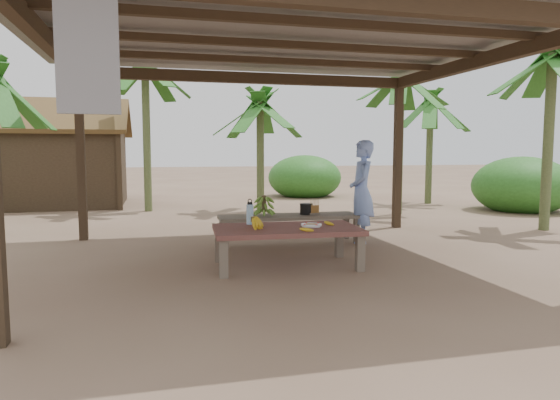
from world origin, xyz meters
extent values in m
plane|color=brown|center=(0.00, 0.00, 0.00)|extent=(80.00, 80.00, 0.00)
cube|color=black|center=(-2.80, 2.30, 1.35)|extent=(0.13, 0.13, 2.70)
cube|color=black|center=(2.80, 2.30, 1.35)|extent=(0.13, 0.13, 2.70)
cube|color=black|center=(0.00, -2.30, 2.70)|extent=(5.80, 0.14, 0.18)
cube|color=black|center=(0.00, 2.30, 2.70)|extent=(5.80, 0.14, 0.18)
cube|color=black|center=(-2.80, 0.00, 2.70)|extent=(0.14, 4.80, 0.18)
cube|color=black|center=(2.80, 0.00, 2.70)|extent=(0.14, 4.80, 0.18)
cube|color=slate|center=(0.00, 0.00, 2.92)|extent=(6.60, 5.60, 0.06)
cube|color=slate|center=(-2.10, -2.30, 2.15)|extent=(0.45, 0.05, 0.85)
cube|color=brown|center=(-0.90, -0.71, 0.22)|extent=(0.11, 0.11, 0.44)
cube|color=brown|center=(0.74, -0.80, 0.22)|extent=(0.11, 0.11, 0.44)
cube|color=brown|center=(-0.85, 0.13, 0.22)|extent=(0.11, 0.11, 0.44)
cube|color=brown|center=(0.78, 0.04, 0.22)|extent=(0.11, 0.11, 0.44)
cube|color=maroon|center=(-0.06, -0.34, 0.47)|extent=(1.86, 1.10, 0.06)
cube|color=brown|center=(-0.65, 0.96, 0.20)|extent=(0.08, 0.08, 0.40)
cube|color=brown|center=(1.41, 0.92, 0.20)|extent=(0.08, 0.08, 0.40)
cube|color=brown|center=(-0.64, 1.42, 0.20)|extent=(0.08, 0.08, 0.40)
cube|color=brown|center=(1.42, 1.38, 0.20)|extent=(0.08, 0.08, 0.40)
cube|color=brown|center=(0.38, 1.17, 0.42)|extent=(2.21, 0.65, 0.05)
cylinder|color=white|center=(0.26, -0.36, 0.51)|extent=(0.24, 0.24, 0.01)
cylinder|color=white|center=(0.26, -0.36, 0.52)|extent=(0.26, 0.26, 0.02)
cube|color=brown|center=(0.26, -0.36, 0.53)|extent=(0.16, 0.13, 0.02)
ellipsoid|color=yellow|center=(0.09, -0.72, 0.52)|extent=(0.18, 0.09, 0.04)
ellipsoid|color=yellow|center=(0.52, -0.29, 0.52)|extent=(0.12, 0.17, 0.04)
cylinder|color=#459AD9|center=(-0.46, 0.03, 0.63)|extent=(0.09, 0.09, 0.26)
cylinder|color=black|center=(-0.46, 0.03, 0.77)|extent=(0.07, 0.07, 0.03)
torus|color=black|center=(-0.46, 0.03, 0.80)|extent=(0.06, 0.01, 0.06)
cylinder|color=black|center=(0.66, 1.18, 0.53)|extent=(0.20, 0.20, 0.17)
imported|color=#7895E4|center=(1.51, 0.97, 0.81)|extent=(0.55, 0.68, 1.62)
cube|color=black|center=(-4.50, 8.00, 1.00)|extent=(4.00, 3.00, 2.00)
cube|color=brown|center=(-4.50, 7.15, 2.35)|extent=(4.40, 1.73, 1.00)
cube|color=brown|center=(-4.50, 8.85, 2.35)|extent=(4.40, 1.73, 1.00)
cylinder|color=#596638|center=(3.75, 4.08, 1.59)|extent=(0.18, 0.18, 3.17)
cylinder|color=#596638|center=(0.82, 5.51, 1.31)|extent=(0.18, 0.18, 2.62)
cylinder|color=#596638|center=(-1.82, 6.08, 1.77)|extent=(0.18, 0.18, 3.55)
cylinder|color=#596638|center=(5.29, 1.34, 1.60)|extent=(0.18, 0.18, 3.20)
cylinder|color=#596638|center=(5.67, 6.04, 1.41)|extent=(0.18, 0.18, 2.83)
camera|label=1|loc=(-1.63, -6.30, 1.45)|focal=32.00mm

